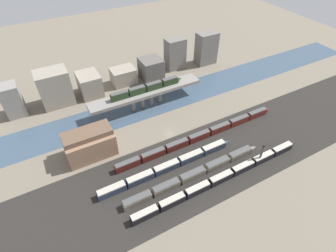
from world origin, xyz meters
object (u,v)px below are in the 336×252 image
train_yard_mid (196,173)px  train_yard_outer (201,136)px  train_on_bridge (147,88)px  warehouse_building (90,143)px  train_yard_far (170,166)px  signal_tower (261,154)px  train_yard_near (223,177)px

train_yard_mid → train_yard_outer: 23.88m
train_on_bridge → warehouse_building: (-39.68, -21.81, -5.16)m
train_on_bridge → train_yard_outer: bearing=-73.5°
train_yard_far → signal_tower: 41.03m
train_yard_far → signal_tower: bearing=-23.7°
signal_tower → train_yard_far: bearing=156.3°
train_yard_mid → warehouse_building: warehouse_building is taller
train_yard_outer → signal_tower: (14.29, -25.84, 3.74)m
train_on_bridge → warehouse_building: bearing=-151.2°
train_yard_far → warehouse_building: (-27.88, 25.70, 4.81)m
train_on_bridge → train_yard_far: (-11.80, -47.51, -9.97)m
train_yard_far → warehouse_building: 38.22m
train_yard_near → train_yard_mid: 11.75m
train_yard_mid → train_yard_far: (-8.00, 9.05, 0.05)m
train_yard_mid → train_on_bridge: bearing=86.2°
train_yard_near → train_yard_far: bearing=136.7°
warehouse_building → signal_tower: warehouse_building is taller
train_on_bridge → signal_tower: size_ratio=3.74×
train_on_bridge → train_yard_mid: size_ratio=0.64×
warehouse_building → signal_tower: size_ratio=1.90×
train_yard_outer → warehouse_building: size_ratio=4.19×
train_yard_mid → train_yard_far: train_yard_far is taller
warehouse_building → signal_tower: bearing=-32.8°
train_yard_near → warehouse_building: size_ratio=3.92×
train_yard_far → train_yard_outer: 24.97m
train_yard_near → train_yard_far: (-17.26, 16.27, -0.06)m
train_yard_near → signal_tower: signal_tower is taller
train_yard_near → train_yard_mid: (-9.27, 7.22, -0.11)m
train_on_bridge → warehouse_building: 45.57m
train_on_bridge → train_yard_mid: train_on_bridge is taller
train_yard_mid → signal_tower: bearing=-14.0°
train_yard_near → train_yard_outer: size_ratio=0.94×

